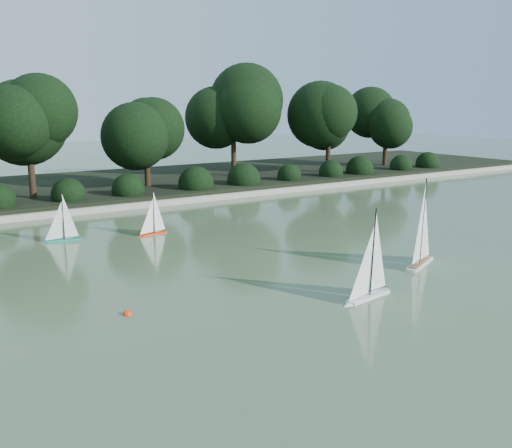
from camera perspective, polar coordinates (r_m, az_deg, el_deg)
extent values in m
plane|color=#415332|center=(10.65, 8.56, -5.60)|extent=(80.00, 80.00, 0.00)
cube|color=gray|center=(18.14, -10.72, 1.99)|extent=(40.00, 0.35, 0.18)
cube|color=black|center=(21.83, -14.81, 3.65)|extent=(40.00, 8.00, 0.30)
cylinder|color=black|center=(18.95, -21.47, 4.05)|extent=(0.20, 0.20, 1.66)
sphere|color=black|center=(18.80, -21.96, 10.16)|extent=(2.66, 2.66, 2.66)
cylinder|color=black|center=(20.63, -10.81, 4.71)|extent=(0.20, 0.20, 1.26)
sphere|color=black|center=(20.49, -10.98, 9.08)|extent=(2.10, 2.10, 2.10)
cylinder|color=black|center=(23.02, -2.25, 6.25)|extent=(0.20, 0.20, 1.73)
sphere|color=black|center=(22.90, -2.29, 11.54)|extent=(2.80, 2.80, 2.80)
cylinder|color=black|center=(24.48, 7.20, 6.22)|extent=(0.20, 0.20, 1.48)
sphere|color=black|center=(24.36, 7.32, 10.60)|extent=(2.52, 2.52, 2.52)
cylinder|color=black|center=(27.65, 12.75, 6.61)|extent=(0.20, 0.20, 1.40)
sphere|color=black|center=(27.55, 12.91, 10.15)|extent=(2.24, 2.24, 2.24)
sphere|color=black|center=(17.85, -23.83, 2.17)|extent=(1.10, 1.10, 1.10)
sphere|color=black|center=(18.27, -17.65, 2.85)|extent=(1.10, 1.10, 1.10)
sphere|color=black|center=(18.90, -11.82, 3.45)|extent=(1.10, 1.10, 1.10)
sphere|color=black|center=(19.71, -6.41, 3.98)|extent=(1.10, 1.10, 1.10)
sphere|color=black|center=(20.69, -1.45, 4.44)|extent=(1.10, 1.10, 1.10)
sphere|color=black|center=(21.80, 3.03, 4.82)|extent=(1.10, 1.10, 1.10)
sphere|color=black|center=(23.03, 7.06, 5.14)|extent=(1.10, 1.10, 1.10)
sphere|color=black|center=(24.37, 10.66, 5.40)|extent=(1.10, 1.10, 1.10)
sphere|color=black|center=(25.79, 13.89, 5.62)|extent=(1.10, 1.10, 1.10)
sphere|color=black|center=(27.29, 16.77, 5.79)|extent=(1.10, 1.10, 1.10)
cube|color=silver|center=(9.78, 11.16, -7.02)|extent=(0.98, 0.34, 0.10)
cone|color=silver|center=(9.36, 9.11, -7.82)|extent=(0.22, 0.22, 0.19)
cylinder|color=silver|center=(10.15, 12.78, -6.38)|extent=(0.13, 0.13, 0.10)
cylinder|color=black|center=(9.59, 11.52, -2.49)|extent=(0.02, 0.02, 1.48)
cylinder|color=black|center=(9.94, 12.08, -6.09)|extent=(0.44, 0.08, 0.02)
cube|color=silver|center=(11.95, 16.10, -3.70)|extent=(1.10, 0.65, 0.11)
cone|color=silver|center=(12.55, 16.95, -3.00)|extent=(0.29, 0.29, 0.22)
cylinder|color=silver|center=(11.44, 15.29, -4.36)|extent=(0.18, 0.18, 0.11)
cube|color=olive|center=(11.94, 16.11, -3.42)|extent=(1.00, 0.57, 0.01)
cylinder|color=black|center=(11.69, 16.28, 0.55)|extent=(0.03, 0.03, 1.72)
cylinder|color=black|center=(11.64, 15.71, -3.47)|extent=(0.47, 0.22, 0.02)
cube|color=#FC310C|center=(14.34, -10.21, -0.89)|extent=(0.71, 0.23, 0.07)
cone|color=#FC310C|center=(14.14, -11.60, -1.13)|extent=(0.16, 0.16, 0.14)
cylinder|color=#FC310C|center=(14.52, -9.05, -0.69)|extent=(0.09, 0.09, 0.07)
cylinder|color=black|center=(14.24, -10.18, 1.37)|extent=(0.02, 0.02, 1.07)
cylinder|color=black|center=(14.42, -9.59, -0.49)|extent=(0.32, 0.06, 0.01)
cube|color=#168F7D|center=(14.19, -18.73, -1.47)|extent=(0.75, 0.28, 0.07)
cone|color=#168F7D|center=(14.17, -20.43, -1.62)|extent=(0.17, 0.17, 0.15)
cylinder|color=#168F7D|center=(14.22, -17.26, -1.35)|extent=(0.10, 0.10, 0.07)
cylinder|color=black|center=(14.07, -18.74, 0.93)|extent=(0.02, 0.02, 1.13)
cylinder|color=black|center=(14.19, -17.96, -1.09)|extent=(0.33, 0.07, 0.01)
sphere|color=red|center=(9.12, -12.73, -8.84)|extent=(0.15, 0.15, 0.15)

